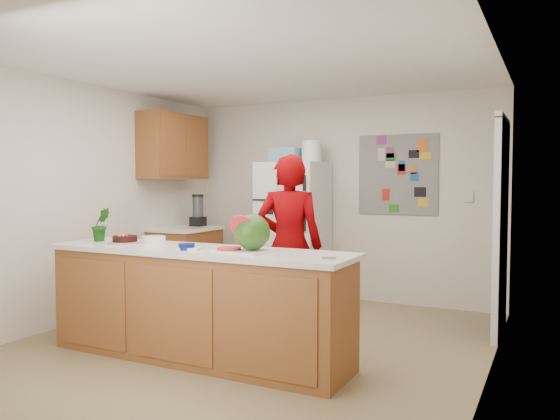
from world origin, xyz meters
The scene contains 26 objects.
floor centered at (0.00, 0.00, -0.01)m, with size 4.00×4.50×0.02m, color brown.
wall_back centered at (0.00, 2.26, 1.25)m, with size 4.00×0.02×2.50m, color beige.
wall_left centered at (-2.01, 0.00, 1.25)m, with size 0.02×4.50×2.50m, color beige.
wall_right centered at (2.01, 0.00, 1.25)m, with size 0.02×4.50×2.50m, color beige.
ceiling centered at (0.00, 0.00, 2.51)m, with size 4.00×4.50×0.02m, color white.
doorway centered at (1.99, 1.45, 1.02)m, with size 0.03×0.85×2.04m, color black.
peninsula_base centered at (-0.20, -0.50, 0.44)m, with size 2.60×0.62×0.88m, color brown.
peninsula_top centered at (-0.20, -0.50, 0.90)m, with size 2.68×0.70×0.04m, color silver.
side_counter_base centered at (-1.69, 1.35, 0.43)m, with size 0.60×0.80×0.86m, color brown.
side_counter_top centered at (-1.69, 1.35, 0.88)m, with size 0.64×0.84×0.04m, color silver.
upper_cabinets centered at (-1.82, 1.30, 1.90)m, with size 0.35×1.00×0.80m, color brown.
refrigerator centered at (-0.45, 1.88, 0.85)m, with size 0.75×0.70×1.70m, color silver.
fridge_top_bin centered at (-0.55, 1.88, 1.79)m, with size 0.35×0.28×0.18m, color #5999B2.
photo_collage centered at (0.75, 2.24, 1.55)m, with size 0.95×0.01×0.95m, color slate.
person centered at (0.20, 0.43, 0.86)m, with size 0.63×0.41×1.72m, color #6B0002.
blender_appliance centered at (-1.64, 1.55, 1.09)m, with size 0.14×0.14×0.38m, color black.
cutting_board centered at (0.25, -0.50, 0.93)m, with size 0.44×0.33×0.01m, color white.
watermelon centered at (0.31, -0.48, 1.07)m, with size 0.28×0.28×0.28m, color #194F13.
watermelon_slice centered at (0.15, -0.55, 0.94)m, with size 0.19×0.19×0.02m, color red.
cherry_bowl centered at (-0.97, -0.50, 0.96)m, with size 0.21×0.21×0.07m, color black.
white_bowl centered at (-0.78, -0.35, 0.95)m, with size 0.21×0.21×0.06m, color silver.
cobalt_bowl centered at (-0.21, -0.62, 0.95)m, with size 0.13×0.13×0.05m, color #061063.
plate centered at (-0.98, -0.52, 0.93)m, with size 0.27×0.27×0.02m, color beige.
paper_towel centered at (-0.19, -0.60, 0.93)m, with size 0.17×0.15×0.02m, color white.
keys centered at (1.00, -0.59, 0.93)m, with size 0.10×0.04×0.01m, color gray.
potted_plant centered at (-1.31, -0.45, 1.07)m, with size 0.17×0.14×0.31m, color #093D0C.
Camera 1 is at (2.42, -4.17, 1.47)m, focal length 35.00 mm.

